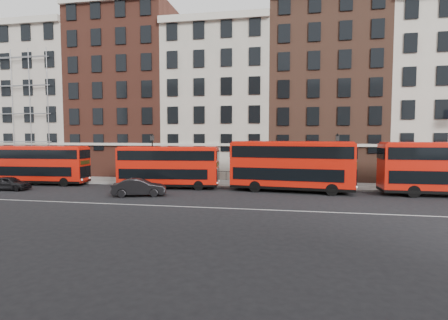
% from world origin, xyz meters
% --- Properties ---
extents(ground, '(120.00, 120.00, 0.00)m').
position_xyz_m(ground, '(0.00, 0.00, 0.00)').
color(ground, black).
rests_on(ground, ground).
extents(pavement, '(80.00, 5.00, 0.15)m').
position_xyz_m(pavement, '(0.00, 10.50, 0.07)').
color(pavement, gray).
rests_on(pavement, ground).
extents(kerb, '(80.00, 0.30, 0.16)m').
position_xyz_m(kerb, '(0.00, 8.00, 0.08)').
color(kerb, gray).
rests_on(kerb, ground).
extents(road_centre_line, '(70.00, 0.12, 0.01)m').
position_xyz_m(road_centre_line, '(0.00, -2.00, 0.01)').
color(road_centre_line, white).
rests_on(road_centre_line, ground).
extents(building_terrace, '(64.00, 11.95, 22.00)m').
position_xyz_m(building_terrace, '(-0.31, 17.88, 10.24)').
color(building_terrace, '#AEA596').
rests_on(building_terrace, ground).
extents(bus_a, '(10.01, 3.02, 4.15)m').
position_xyz_m(bus_a, '(-17.33, 6.41, 2.23)').
color(bus_a, red).
rests_on(bus_a, ground).
extents(bus_b, '(10.09, 3.36, 4.16)m').
position_xyz_m(bus_b, '(-3.13, 6.40, 2.23)').
color(bus_b, red).
rests_on(bus_b, ground).
extents(bus_c, '(11.43, 3.74, 4.72)m').
position_xyz_m(bus_c, '(8.87, 6.41, 2.53)').
color(bus_c, red).
rests_on(bus_c, ground).
extents(bus_d, '(11.21, 2.95, 4.68)m').
position_xyz_m(bus_d, '(22.17, 6.41, 2.51)').
color(bus_d, red).
rests_on(bus_d, ground).
extents(car_rear, '(4.01, 1.73, 1.35)m').
position_xyz_m(car_rear, '(-17.77, 2.50, 0.67)').
color(car_rear, black).
rests_on(car_rear, ground).
extents(car_front, '(4.83, 2.87, 1.50)m').
position_xyz_m(car_front, '(-4.09, 1.71, 0.75)').
color(car_front, black).
rests_on(car_front, ground).
extents(lamp_post_left, '(0.44, 0.44, 5.33)m').
position_xyz_m(lamp_post_left, '(-5.89, 9.17, 3.08)').
color(lamp_post_left, black).
rests_on(lamp_post_left, pavement).
extents(lamp_post_right, '(0.44, 0.44, 5.33)m').
position_xyz_m(lamp_post_right, '(13.33, 9.27, 3.08)').
color(lamp_post_right, black).
rests_on(lamp_post_right, pavement).
extents(iron_railings, '(6.60, 0.06, 1.00)m').
position_xyz_m(iron_railings, '(0.00, 12.70, 0.65)').
color(iron_railings, black).
rests_on(iron_railings, pavement).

